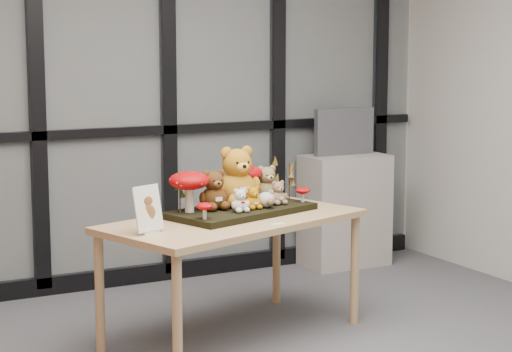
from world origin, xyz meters
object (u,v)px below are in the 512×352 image
bear_beige_small (278,191)px  plush_cream_hedgehog (266,199)px  mushroom_back_left (189,190)px  bear_brown_medium (214,188)px  mushroom_front_right (303,194)px  bear_small_yellow (253,197)px  bear_white_bow (240,199)px  mushroom_front_left (205,210)px  mushroom_back_right (244,181)px  bear_pooh_yellow (237,173)px  cabinet (345,210)px  monitor (344,132)px  sign_holder (148,212)px  bear_tan_back (266,181)px  diorama_tray (241,211)px  display_table (233,230)px

bear_beige_small → plush_cream_hedgehog: bear_beige_small is taller
mushroom_back_left → bear_brown_medium: bearing=3.6°
bear_brown_medium → mushroom_front_right: bearing=-20.0°
bear_brown_medium → plush_cream_hedgehog: (0.28, -0.09, -0.07)m
bear_small_yellow → bear_white_bow: bearing=-173.6°
mushroom_front_left → mushroom_front_right: mushroom_front_left is taller
bear_small_yellow → mushroom_back_right: 0.25m
bear_pooh_yellow → mushroom_front_right: size_ratio=3.87×
cabinet → bear_white_bow: bearing=-141.1°
bear_brown_medium → cabinet: bear_brown_medium is taller
mushroom_back_right → monitor: 1.58m
mushroom_front_left → bear_pooh_yellow: bearing=41.1°
bear_beige_small → bear_white_bow: bearing=-177.3°
mushroom_front_right → bear_brown_medium: bearing=177.5°
sign_holder → cabinet: bearing=11.3°
bear_white_bow → mushroom_front_right: size_ratio=1.51×
plush_cream_hedgehog → mushroom_back_right: 0.25m
plush_cream_hedgehog → sign_holder: sign_holder is taller
bear_tan_back → mushroom_back_right: size_ratio=0.95×
mushroom_front_left → bear_white_bow: bearing=20.4°
bear_tan_back → mushroom_back_right: mushroom_back_right is taller
mushroom_front_right → monitor: 1.48m
bear_tan_back → bear_small_yellow: size_ratio=1.62×
mushroom_front_left → plush_cream_hedgehog: bearing=18.3°
mushroom_front_left → monitor: (1.71, 1.29, 0.22)m
bear_tan_back → sign_holder: 0.97m
bear_tan_back → bear_white_bow: bearing=-157.2°
bear_pooh_yellow → mushroom_front_left: 0.47m
bear_pooh_yellow → mushroom_back_right: 0.14m
bear_pooh_yellow → cabinet: bearing=17.8°
diorama_tray → bear_beige_small: bearing=-19.1°
bear_white_bow → plush_cream_hedgehog: size_ratio=1.49×
bear_tan_back → bear_beige_small: bear_tan_back is taller
mushroom_back_left → monitor: size_ratio=0.52×
plush_cream_hedgehog → mushroom_back_right: mushroom_back_right is taller
bear_small_yellow → bear_white_bow: 0.12m
bear_small_yellow → monitor: (1.35, 1.15, 0.20)m
display_table → plush_cream_hedgehog: 0.26m
bear_tan_back → bear_white_bow: size_ratio=1.57×
bear_beige_small → mushroom_back_left: size_ratio=0.61×
bear_pooh_yellow → bear_white_bow: 0.24m
mushroom_front_left → mushroom_front_right: size_ratio=1.03×
bear_small_yellow → plush_cream_hedgehog: (0.08, 0.00, -0.02)m
bear_white_bow → cabinet: (1.46, 1.17, -0.38)m
cabinet → bear_brown_medium: bearing=-146.2°
bear_brown_medium → sign_holder: (-0.49, -0.26, -0.05)m
bear_pooh_yellow → mushroom_back_left: 0.34m
bear_beige_small → mushroom_front_left: (-0.56, -0.21, -0.03)m
bear_pooh_yellow → bear_white_bow: bearing=-129.2°
bear_white_bow → monitor: 1.89m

